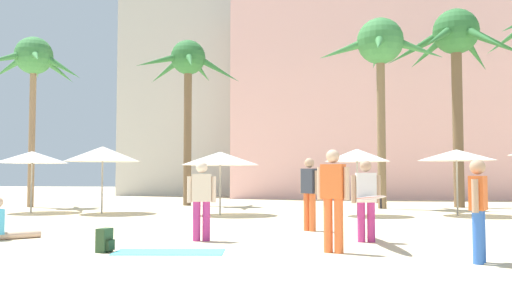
# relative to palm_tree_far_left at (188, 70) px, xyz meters

# --- Properties ---
(hotel_pink) EXTENTS (22.32, 8.84, 12.02)m
(hotel_pink) POSITION_rel_palm_tree_far_left_xyz_m (11.68, 11.83, -0.25)
(hotel_pink) COLOR beige
(hotel_pink) RESTS_ON ground
(hotel_tower_gray) EXTENTS (14.28, 11.37, 24.74)m
(hotel_tower_gray) POSITION_rel_palm_tree_far_left_xyz_m (-1.05, 16.99, 6.12)
(hotel_tower_gray) COLOR #BCB7AD
(hotel_tower_gray) RESTS_ON ground
(palm_tree_far_left) EXTENTS (4.73, 5.04, 7.63)m
(palm_tree_far_left) POSITION_rel_palm_tree_far_left_xyz_m (0.00, 0.00, 0.00)
(palm_tree_far_left) COLOR brown
(palm_tree_far_left) RESTS_ON ground
(palm_tree_left) EXTENTS (4.47, 4.29, 7.43)m
(palm_tree_left) POSITION_rel_palm_tree_far_left_xyz_m (-6.32, -2.30, 0.01)
(palm_tree_left) COLOR #896B4C
(palm_tree_left) RESTS_ON ground
(palm_tree_right) EXTENTS (5.22, 5.22, 7.96)m
(palm_tree_right) POSITION_rel_palm_tree_far_left_xyz_m (8.62, -1.17, 0.37)
(palm_tree_right) COLOR brown
(palm_tree_right) RESTS_ON ground
(palm_tree_far_right) EXTENTS (6.06, 5.53, 8.62)m
(palm_tree_far_right) POSITION_rel_palm_tree_far_left_xyz_m (11.96, 0.26, 0.75)
(palm_tree_far_right) COLOR brown
(palm_tree_far_right) RESTS_ON ground
(cafe_umbrella_0) EXTENTS (2.69, 2.69, 2.18)m
(cafe_umbrella_0) POSITION_rel_palm_tree_far_left_xyz_m (2.81, -5.78, -4.30)
(cafe_umbrella_0) COLOR gray
(cafe_umbrella_0) RESTS_ON ground
(cafe_umbrella_1) EXTENTS (2.21, 2.21, 2.26)m
(cafe_umbrella_1) POSITION_rel_palm_tree_far_left_xyz_m (7.51, -5.51, -4.21)
(cafe_umbrella_1) COLOR gray
(cafe_umbrella_1) RESTS_ON ground
(cafe_umbrella_3) EXTENTS (2.70, 2.70, 2.41)m
(cafe_umbrella_3) POSITION_rel_palm_tree_far_left_xyz_m (-1.56, -5.67, -4.12)
(cafe_umbrella_3) COLOR gray
(cafe_umbrella_3) RESTS_ON ground
(cafe_umbrella_4) EXTENTS (2.59, 2.59, 2.25)m
(cafe_umbrella_4) POSITION_rel_palm_tree_far_left_xyz_m (10.87, -4.92, -4.20)
(cafe_umbrella_4) COLOR gray
(cafe_umbrella_4) RESTS_ON ground
(cafe_umbrella_6) EXTENTS (2.58, 2.58, 2.25)m
(cafe_umbrella_6) POSITION_rel_palm_tree_far_left_xyz_m (-4.29, -5.69, -4.22)
(cafe_umbrella_6) COLOR gray
(cafe_umbrella_6) RESTS_ON ground
(beach_towel) EXTENTS (2.01, 1.07, 0.01)m
(beach_towel) POSITION_rel_palm_tree_far_left_xyz_m (3.96, -15.17, -6.25)
(beach_towel) COLOR #4CC6D6
(beach_towel) RESTS_ON ground
(backpack) EXTENTS (0.27, 0.32, 0.42)m
(backpack) POSITION_rel_palm_tree_far_left_xyz_m (2.82, -15.31, -6.05)
(backpack) COLOR #2B4729
(backpack) RESTS_ON ground
(person_mid_left) EXTENTS (0.80, 3.11, 1.67)m
(person_mid_left) POSITION_rel_palm_tree_far_left_xyz_m (7.46, -13.23, -5.35)
(person_mid_left) COLOR #B7337F
(person_mid_left) RESTS_ON ground
(person_near_left) EXTENTS (0.51, 0.48, 1.79)m
(person_near_left) POSITION_rel_palm_tree_far_left_xyz_m (6.19, -10.97, -5.27)
(person_near_left) COLOR orange
(person_near_left) RESTS_ON ground
(person_mid_center) EXTENTS (0.59, 0.35, 1.81)m
(person_mid_center) POSITION_rel_palm_tree_far_left_xyz_m (6.82, -14.80, -5.26)
(person_mid_center) COLOR orange
(person_mid_center) RESTS_ON ground
(person_mid_right) EXTENTS (0.94, 0.98, 0.91)m
(person_mid_right) POSITION_rel_palm_tree_far_left_xyz_m (-0.10, -13.74, -5.94)
(person_mid_right) COLOR #D1A889
(person_mid_right) RESTS_ON ground
(person_far_left) EXTENTS (0.61, 0.30, 1.65)m
(person_far_left) POSITION_rel_palm_tree_far_left_xyz_m (4.09, -13.41, -5.35)
(person_far_left) COLOR #B7337F
(person_far_left) RESTS_ON ground
(person_far_right) EXTENTS (0.36, 0.59, 1.61)m
(person_far_right) POSITION_rel_palm_tree_far_left_xyz_m (9.06, -15.63, -5.38)
(person_far_right) COLOR blue
(person_far_right) RESTS_ON ground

